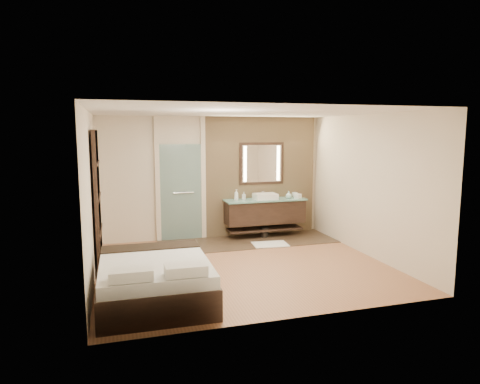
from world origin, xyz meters
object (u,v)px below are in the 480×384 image
object	(u,v)px
mirror_unit	(262,164)
waste_bin	(264,232)
vanity	(265,211)
bed	(155,280)

from	to	relation	value
mirror_unit	waste_bin	size ratio (longest dim) A/B	4.48
vanity	waste_bin	bearing A→B (deg)	-115.02
vanity	waste_bin	size ratio (longest dim) A/B	7.82
waste_bin	bed	bearing A→B (deg)	-132.11
vanity	mirror_unit	world-z (taller)	mirror_unit
mirror_unit	bed	size ratio (longest dim) A/B	0.55
mirror_unit	waste_bin	world-z (taller)	mirror_unit
mirror_unit	waste_bin	distance (m)	1.56
bed	waste_bin	bearing A→B (deg)	48.72
vanity	bed	xyz separation A→B (m)	(-2.75, -3.08, -0.28)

